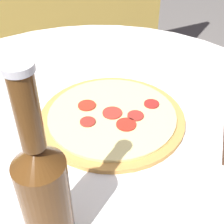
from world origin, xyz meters
TOP-DOWN VIEW (x-y plane):
  - table at (0.00, 0.00)m, footprint 1.01×1.01m
  - pizza at (0.03, -0.03)m, footprint 0.31×0.31m
  - beer_bottle at (-0.17, -0.25)m, footprint 0.06×0.06m

SIDE VIEW (x-z plane):
  - table at x=0.00m, z-range 0.21..0.96m
  - pizza at x=0.03m, z-range 0.75..0.77m
  - beer_bottle at x=-0.17m, z-range 0.72..1.01m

